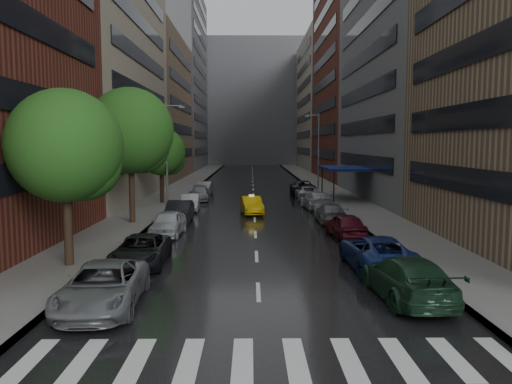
% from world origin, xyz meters
% --- Properties ---
extents(ground, '(220.00, 220.00, 0.00)m').
position_xyz_m(ground, '(0.00, 0.00, 0.00)').
color(ground, gray).
rests_on(ground, ground).
extents(road, '(14.00, 140.00, 0.01)m').
position_xyz_m(road, '(0.00, 50.00, 0.01)').
color(road, black).
rests_on(road, ground).
extents(sidewalk_left, '(4.00, 140.00, 0.15)m').
position_xyz_m(sidewalk_left, '(-9.00, 50.00, 0.07)').
color(sidewalk_left, gray).
rests_on(sidewalk_left, ground).
extents(sidewalk_right, '(4.00, 140.00, 0.15)m').
position_xyz_m(sidewalk_right, '(9.00, 50.00, 0.07)').
color(sidewalk_right, gray).
rests_on(sidewalk_right, ground).
extents(crosswalk, '(13.15, 2.80, 0.01)m').
position_xyz_m(crosswalk, '(0.20, -2.00, 0.01)').
color(crosswalk, silver).
rests_on(crosswalk, ground).
extents(buildings_left, '(8.00, 108.00, 38.00)m').
position_xyz_m(buildings_left, '(-15.00, 58.79, 15.99)').
color(buildings_left, maroon).
rests_on(buildings_left, ground).
extents(buildings_right, '(8.05, 109.10, 36.00)m').
position_xyz_m(buildings_right, '(15.00, 56.70, 15.03)').
color(buildings_right, '#937A5B').
rests_on(buildings_right, ground).
extents(building_far, '(40.00, 14.00, 32.00)m').
position_xyz_m(building_far, '(0.00, 118.00, 16.00)').
color(building_far, slate).
rests_on(building_far, ground).
extents(tree_near, '(5.10, 5.10, 8.13)m').
position_xyz_m(tree_near, '(-8.60, 7.82, 5.56)').
color(tree_near, '#382619').
rests_on(tree_near, ground).
extents(tree_mid, '(5.96, 5.96, 9.51)m').
position_xyz_m(tree_mid, '(-8.60, 20.06, 6.51)').
color(tree_mid, '#382619').
rests_on(tree_mid, ground).
extents(tree_far, '(4.47, 4.47, 7.12)m').
position_xyz_m(tree_far, '(-8.60, 31.79, 4.87)').
color(tree_far, '#382619').
rests_on(tree_far, ground).
extents(taxi, '(2.03, 4.45, 1.41)m').
position_xyz_m(taxi, '(-0.23, 24.97, 0.71)').
color(taxi, '#E2B20B').
rests_on(taxi, ground).
extents(parked_cars_left, '(2.85, 42.91, 1.57)m').
position_xyz_m(parked_cars_left, '(-5.40, 18.05, 0.73)').
color(parked_cars_left, slate).
rests_on(parked_cars_left, ground).
extents(parked_cars_right, '(2.79, 42.52, 1.60)m').
position_xyz_m(parked_cars_right, '(5.40, 21.42, 0.76)').
color(parked_cars_right, '#183622').
rests_on(parked_cars_right, ground).
extents(street_lamp_left, '(1.74, 0.22, 9.00)m').
position_xyz_m(street_lamp_left, '(-7.72, 30.00, 4.89)').
color(street_lamp_left, gray).
rests_on(street_lamp_left, sidewalk_left).
extents(street_lamp_right, '(1.74, 0.22, 9.00)m').
position_xyz_m(street_lamp_right, '(7.72, 45.00, 4.89)').
color(street_lamp_right, gray).
rests_on(street_lamp_right, sidewalk_right).
extents(awning, '(4.00, 8.00, 3.12)m').
position_xyz_m(awning, '(8.98, 35.00, 3.13)').
color(awning, navy).
rests_on(awning, sidewalk_right).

